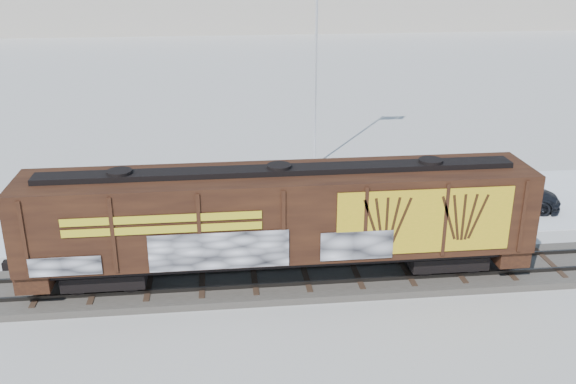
{
  "coord_description": "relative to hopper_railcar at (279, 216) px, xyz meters",
  "views": [
    {
      "loc": [
        -5.15,
        -21.93,
        12.26
      ],
      "look_at": [
        -2.35,
        3.0,
        2.64
      ],
      "focal_mm": 40.0,
      "sensor_mm": 36.0,
      "label": 1
    }
  ],
  "objects": [
    {
      "name": "ground",
      "position": [
        3.01,
        0.01,
        -2.86
      ],
      "size": [
        500.0,
        500.0,
        0.0
      ],
      "primitive_type": "plane",
      "color": "white",
      "rests_on": "ground"
    },
    {
      "name": "car_silver",
      "position": [
        -4.02,
        5.6,
        -2.08
      ],
      "size": [
        4.5,
        1.97,
        1.51
      ],
      "primitive_type": "imported",
      "rotation": [
        0.0,
        0.0,
        1.53
      ],
      "color": "#A7A9AE",
      "rests_on": "parking_strip"
    },
    {
      "name": "car_white",
      "position": [
        2.84,
        6.22,
        -2.14
      ],
      "size": [
        4.39,
        2.4,
        1.37
      ],
      "primitive_type": "imported",
      "rotation": [
        0.0,
        0.0,
        1.33
      ],
      "color": "silver",
      "rests_on": "parking_strip"
    },
    {
      "name": "parking_strip",
      "position": [
        3.01,
        7.51,
        -2.84
      ],
      "size": [
        40.0,
        8.0,
        0.03
      ],
      "primitive_type": "cube",
      "color": "white",
      "rests_on": "ground"
    },
    {
      "name": "rail_track",
      "position": [
        3.01,
        0.01,
        -2.71
      ],
      "size": [
        50.0,
        3.4,
        0.43
      ],
      "color": "#59544C",
      "rests_on": "ground"
    },
    {
      "name": "hopper_railcar",
      "position": [
        0.0,
        0.0,
        0.0
      ],
      "size": [
        18.91,
        3.06,
        4.34
      ],
      "color": "black",
      "rests_on": "rail_track"
    },
    {
      "name": "flagpole",
      "position": [
        3.6,
        14.11,
        2.08
      ],
      "size": [
        2.3,
        0.9,
        13.05
      ],
      "color": "silver",
      "rests_on": "ground"
    },
    {
      "name": "car_dark",
      "position": [
        12.04,
        6.49,
        -2.09
      ],
      "size": [
        5.51,
        3.51,
        1.49
      ],
      "primitive_type": "imported",
      "rotation": [
        0.0,
        0.0,
        1.27
      ],
      "color": "black",
      "rests_on": "parking_strip"
    }
  ]
}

